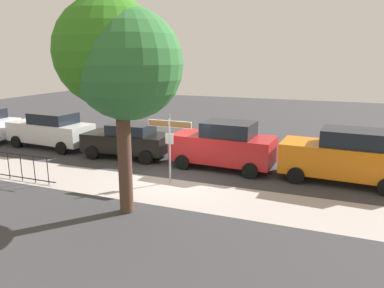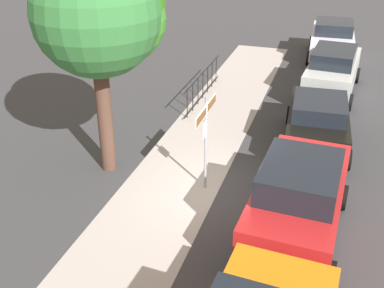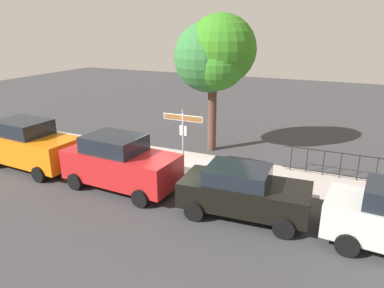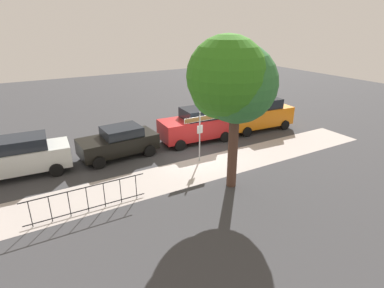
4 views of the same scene
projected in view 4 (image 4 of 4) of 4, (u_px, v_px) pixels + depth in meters
ground_plane at (197, 157)px, 16.79m from camera, size 60.00×60.00×0.00m
sidewalk_strip at (175, 176)px, 14.81m from camera, size 24.00×2.60×0.00m
street_sign at (200, 127)px, 15.72m from camera, size 1.77×0.07×2.65m
shade_tree at (230, 82)px, 12.32m from camera, size 3.78×3.27×6.45m
car_orange at (259, 114)px, 20.88m from camera, size 4.67×2.28×2.09m
car_red at (197, 125)px, 18.75m from camera, size 4.46×2.24×2.05m
car_black at (119, 142)px, 16.64m from camera, size 4.18×2.23×1.64m
car_silver at (17, 157)px, 14.54m from camera, size 4.81×2.22×1.88m
iron_fence at (87, 199)px, 11.83m from camera, size 4.57×0.04×1.07m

